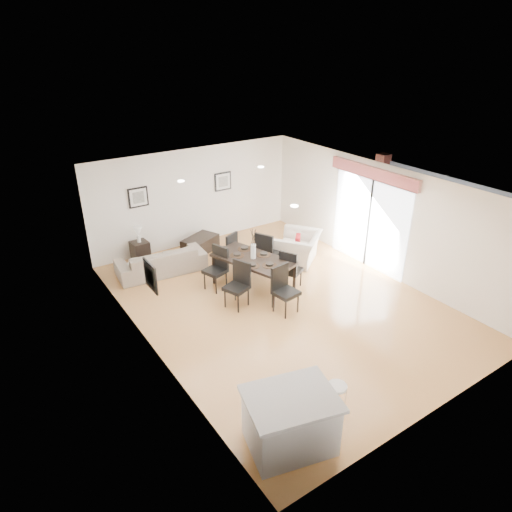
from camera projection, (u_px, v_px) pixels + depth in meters
ground at (280, 302)px, 10.20m from camera, size 8.00×8.00×0.00m
wall_back at (195, 197)px, 12.59m from camera, size 6.00×0.04×2.70m
wall_front at (446, 343)px, 6.63m from camera, size 6.00×0.04×2.70m
wall_left at (146, 287)px, 8.10m from camera, size 0.04×8.00×2.70m
wall_right at (380, 219)px, 11.12m from camera, size 0.04×8.00×2.70m
ceiling at (283, 186)px, 9.02m from camera, size 6.00×8.00×0.02m
sofa at (161, 261)px, 11.36m from camera, size 2.25×1.06×0.64m
armchair at (298, 248)px, 11.88m from camera, size 1.57×1.54×0.77m
courtyard_plant_a at (445, 235)px, 12.73m from camera, size 0.74×0.68×0.68m
courtyard_plant_b at (407, 221)px, 13.80m from camera, size 0.45×0.45×0.62m
dining_table at (253, 261)px, 10.47m from camera, size 1.47×2.08×0.78m
dining_chair_wnear at (239, 282)px, 9.87m from camera, size 0.59×0.59×1.03m
dining_chair_wfar at (218, 265)px, 10.57m from camera, size 0.58×0.58×1.02m
dining_chair_enear at (290, 268)px, 10.50m from camera, size 0.59×0.59×0.99m
dining_chair_efar at (266, 251)px, 11.17m from camera, size 0.66×0.66×1.10m
dining_chair_head at (283, 286)px, 9.65m from camera, size 0.53×0.53×1.05m
dining_chair_foot at (229, 249)px, 11.43m from camera, size 0.58×0.58×0.98m
vase at (253, 247)px, 10.32m from camera, size 0.87×1.36×0.72m
coffee_table at (200, 244)px, 12.54m from camera, size 1.15×0.94×0.40m
side_table at (140, 252)px, 11.93m from camera, size 0.44×0.44×0.56m
table_lamp at (138, 232)px, 11.69m from camera, size 0.22×0.22×0.41m
cushion at (298, 242)px, 11.65m from camera, size 0.33×0.33×0.36m
kitchen_island at (290, 421)px, 6.48m from camera, size 1.48×1.26×0.89m
bar_stool at (337, 390)px, 6.87m from camera, size 0.30×0.30×0.66m
framed_print_back_left at (138, 197)px, 11.64m from camera, size 0.52×0.04×0.52m
framed_print_back_right at (223, 181)px, 12.89m from camera, size 0.52×0.04×0.52m
framed_print_left_wall at (150, 276)px, 7.84m from camera, size 0.04×0.52×0.52m
sliding_door at (371, 203)px, 11.18m from camera, size 0.12×2.70×2.57m
courtyard at (430, 202)px, 13.54m from camera, size 6.00×6.00×2.00m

